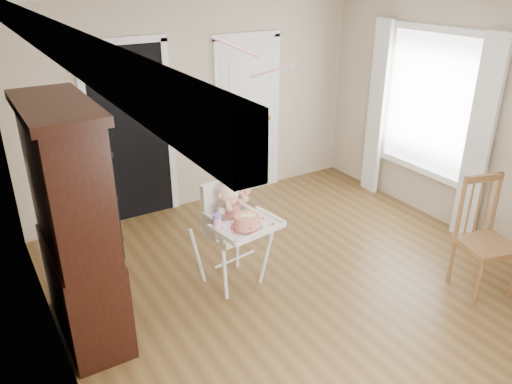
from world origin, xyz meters
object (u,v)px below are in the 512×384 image
dining_chair (485,240)px  cake (247,222)px  high_chair (231,224)px  china_cabinet (75,227)px  sippy_cup (217,222)px

dining_chair → cake: bearing=167.6°
high_chair → china_cabinet: (-1.38, 0.03, 0.35)m
cake → high_chair: bearing=91.0°
high_chair → dining_chair: bearing=-41.7°
china_cabinet → dining_chair: bearing=-21.7°
high_chair → cake: 0.32m
sippy_cup → china_cabinet: bearing=170.5°
cake → sippy_cup: 0.26m
cake → dining_chair: 2.27m
high_chair → dining_chair: size_ratio=0.95×
cake → china_cabinet: china_cabinet is taller
china_cabinet → cake: bearing=-12.7°
sippy_cup → dining_chair: size_ratio=0.17×
dining_chair → china_cabinet: bearing=173.3°
cake → china_cabinet: size_ratio=0.14×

